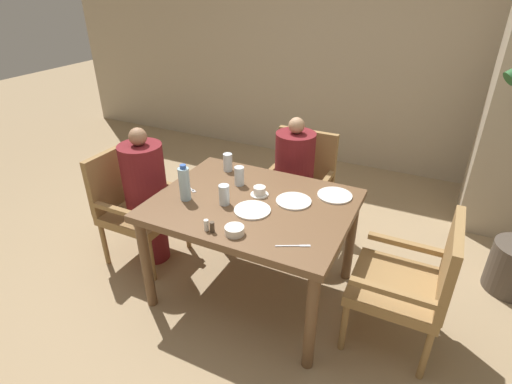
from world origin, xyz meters
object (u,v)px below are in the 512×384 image
at_px(chair_far_side, 299,181).
at_px(chair_right_side, 413,280).
at_px(plate_main_left, 294,201).
at_px(glass_tall_far, 224,195).
at_px(plate_main_right, 252,210).
at_px(teacup_with_saucer, 259,191).
at_px(chair_left_side, 134,202).
at_px(plate_dessert_center, 335,195).
at_px(glass_tall_mid, 239,176).
at_px(bowl_small, 234,230).
at_px(glass_tall_near, 228,162).
at_px(diner_in_left_chair, 147,196).
at_px(water_bottle, 184,183).
at_px(diner_in_far_chair, 294,180).

xyz_separation_m(chair_far_side, chair_right_side, (1.05, -0.91, 0.00)).
relative_size(plate_main_left, glass_tall_far, 1.72).
distance_m(chair_far_side, plate_main_right, 1.05).
bearing_deg(teacup_with_saucer, chair_left_side, -174.34).
bearing_deg(plate_dessert_center, glass_tall_far, -146.07).
height_order(plate_main_right, glass_tall_far, glass_tall_far).
bearing_deg(plate_main_left, plate_main_right, -131.10).
bearing_deg(glass_tall_mid, chair_right_side, -8.23).
height_order(chair_far_side, glass_tall_far, chair_far_side).
bearing_deg(bowl_small, plate_main_right, 94.25).
height_order(plate_main_right, glass_tall_near, glass_tall_near).
relative_size(diner_in_left_chair, plate_main_left, 4.81).
bearing_deg(glass_tall_near, chair_right_side, -13.62).
xyz_separation_m(plate_dessert_center, water_bottle, (-0.88, -0.47, 0.11)).
bearing_deg(chair_right_side, chair_far_side, 139.09).
relative_size(chair_left_side, glass_tall_far, 6.61).
distance_m(chair_right_side, water_bottle, 1.52).
bearing_deg(chair_left_side, water_bottle, -14.14).
relative_size(plate_main_right, glass_tall_far, 1.72).
relative_size(plate_main_left, teacup_with_saucer, 1.89).
relative_size(chair_left_side, plate_main_right, 3.85).
bearing_deg(chair_left_side, glass_tall_near, 27.40).
bearing_deg(chair_left_side, diner_in_left_chair, 0.00).
bearing_deg(plate_main_right, teacup_with_saucer, 103.34).
height_order(diner_in_left_chair, glass_tall_mid, diner_in_left_chair).
bearing_deg(plate_main_left, diner_in_far_chair, 110.46).
bearing_deg(chair_right_side, bowl_small, -159.20).
xyz_separation_m(diner_in_far_chair, chair_right_side, (1.05, -0.77, -0.08)).
bearing_deg(water_bottle, diner_in_left_chair, 161.97).
bearing_deg(chair_far_side, water_bottle, -111.27).
bearing_deg(chair_right_side, water_bottle, -173.79).
bearing_deg(chair_right_side, plate_main_left, 171.59).
height_order(teacup_with_saucer, water_bottle, water_bottle).
relative_size(water_bottle, glass_tall_near, 1.84).
height_order(chair_left_side, plate_main_right, chair_left_side).
distance_m(teacup_with_saucer, glass_tall_far, 0.26).
bearing_deg(chair_far_side, glass_tall_far, -98.61).
height_order(diner_in_far_chair, teacup_with_saucer, diner_in_far_chair).
height_order(plate_dessert_center, glass_tall_far, glass_tall_far).
height_order(chair_left_side, plate_dessert_center, chair_left_side).
relative_size(bowl_small, glass_tall_far, 0.84).
bearing_deg(bowl_small, plate_main_left, 70.66).
bearing_deg(chair_far_side, bowl_small, -86.94).
bearing_deg(water_bottle, glass_tall_far, 12.20).
xyz_separation_m(chair_right_side, plate_main_right, (-1.00, -0.10, 0.27)).
xyz_separation_m(diner_in_far_chair, plate_main_right, (0.05, -0.87, 0.19)).
relative_size(chair_right_side, water_bottle, 3.60).
bearing_deg(teacup_with_saucer, plate_dessert_center, 24.14).
xyz_separation_m(chair_far_side, plate_main_left, (0.24, -0.79, 0.27)).
height_order(chair_right_side, teacup_with_saucer, chair_right_side).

